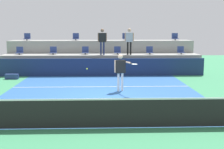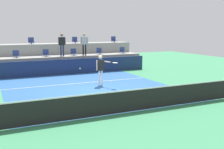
# 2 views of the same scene
# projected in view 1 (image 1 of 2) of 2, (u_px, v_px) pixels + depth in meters

# --- Properties ---
(ground_plane) EXTENTS (40.00, 40.00, 0.00)m
(ground_plane) POSITION_uv_depth(u_px,v_px,m) (101.00, 98.00, 12.89)
(ground_plane) COLOR #388456
(court_inner_paint) EXTENTS (9.00, 10.00, 0.01)m
(court_inner_paint) POSITION_uv_depth(u_px,v_px,m) (101.00, 93.00, 13.87)
(court_inner_paint) COLOR #285693
(court_inner_paint) RESTS_ON ground_plane
(court_service_line) EXTENTS (9.00, 0.06, 0.00)m
(court_service_line) POSITION_uv_depth(u_px,v_px,m) (101.00, 87.00, 15.26)
(court_service_line) COLOR white
(court_service_line) RESTS_ON ground_plane
(tennis_net) EXTENTS (10.48, 0.08, 1.07)m
(tennis_net) POSITION_uv_depth(u_px,v_px,m) (101.00, 112.00, 8.86)
(tennis_net) COLOR black
(tennis_net) RESTS_ON ground_plane
(sponsor_backboard) EXTENTS (13.00, 0.16, 1.10)m
(sponsor_backboard) POSITION_uv_depth(u_px,v_px,m) (101.00, 67.00, 18.73)
(sponsor_backboard) COLOR navy
(sponsor_backboard) RESTS_ON ground_plane
(seating_tier_lower) EXTENTS (13.00, 1.80, 1.25)m
(seating_tier_lower) POSITION_uv_depth(u_px,v_px,m) (101.00, 64.00, 20.00)
(seating_tier_lower) COLOR gray
(seating_tier_lower) RESTS_ON ground_plane
(seating_tier_upper) EXTENTS (13.00, 1.80, 2.10)m
(seating_tier_upper) POSITION_uv_depth(u_px,v_px,m) (101.00, 55.00, 21.71)
(seating_tier_upper) COLOR gray
(seating_tier_upper) RESTS_ON ground_plane
(stadium_chair_lower_far_left) EXTENTS (0.44, 0.40, 0.52)m
(stadium_chair_lower_far_left) POSITION_uv_depth(u_px,v_px,m) (19.00, 51.00, 19.61)
(stadium_chair_lower_far_left) COLOR #2D2D33
(stadium_chair_lower_far_left) RESTS_ON seating_tier_lower
(stadium_chair_lower_left) EXTENTS (0.44, 0.40, 0.52)m
(stadium_chair_lower_left) POSITION_uv_depth(u_px,v_px,m) (53.00, 51.00, 19.69)
(stadium_chair_lower_left) COLOR #2D2D33
(stadium_chair_lower_left) RESTS_ON seating_tier_lower
(stadium_chair_lower_mid_left) EXTENTS (0.44, 0.40, 0.52)m
(stadium_chair_lower_mid_left) POSITION_uv_depth(u_px,v_px,m) (85.00, 51.00, 19.77)
(stadium_chair_lower_mid_left) COLOR #2D2D33
(stadium_chair_lower_mid_left) RESTS_ON seating_tier_lower
(stadium_chair_lower_mid_right) EXTENTS (0.44, 0.40, 0.52)m
(stadium_chair_lower_mid_right) POSITION_uv_depth(u_px,v_px,m) (117.00, 51.00, 19.84)
(stadium_chair_lower_mid_right) COLOR #2D2D33
(stadium_chair_lower_mid_right) RESTS_ON seating_tier_lower
(stadium_chair_lower_right) EXTENTS (0.44, 0.40, 0.52)m
(stadium_chair_lower_right) POSITION_uv_depth(u_px,v_px,m) (150.00, 51.00, 19.92)
(stadium_chair_lower_right) COLOR #2D2D33
(stadium_chair_lower_right) RESTS_ON seating_tier_lower
(stadium_chair_lower_far_right) EXTENTS (0.44, 0.40, 0.52)m
(stadium_chair_lower_far_right) POSITION_uv_depth(u_px,v_px,m) (181.00, 51.00, 20.00)
(stadium_chair_lower_far_right) COLOR #2D2D33
(stadium_chair_lower_far_right) RESTS_ON seating_tier_lower
(stadium_chair_upper_far_left) EXTENTS (0.44, 0.40, 0.52)m
(stadium_chair_upper_far_left) POSITION_uv_depth(u_px,v_px,m) (27.00, 37.00, 21.26)
(stadium_chair_upper_far_left) COLOR #2D2D33
(stadium_chair_upper_far_left) RESTS_ON seating_tier_upper
(stadium_chair_upper_left) EXTENTS (0.44, 0.40, 0.52)m
(stadium_chair_upper_left) POSITION_uv_depth(u_px,v_px,m) (76.00, 37.00, 21.39)
(stadium_chair_upper_left) COLOR #2D2D33
(stadium_chair_upper_left) RESTS_ON seating_tier_upper
(stadium_chair_upper_right) EXTENTS (0.44, 0.40, 0.52)m
(stadium_chair_upper_right) POSITION_uv_depth(u_px,v_px,m) (125.00, 37.00, 21.51)
(stadium_chair_upper_right) COLOR #2D2D33
(stadium_chair_upper_right) RESTS_ON seating_tier_upper
(stadium_chair_upper_far_right) EXTENTS (0.44, 0.40, 0.52)m
(stadium_chair_upper_far_right) POSITION_uv_depth(u_px,v_px,m) (175.00, 37.00, 21.64)
(stadium_chair_upper_far_right) COLOR #2D2D33
(stadium_chair_upper_far_right) RESTS_ON seating_tier_upper
(tennis_player) EXTENTS (1.05, 1.14, 1.77)m
(tennis_player) POSITION_uv_depth(u_px,v_px,m) (121.00, 68.00, 14.04)
(tennis_player) COLOR white
(tennis_player) RESTS_ON ground_plane
(spectator_in_grey) EXTENTS (0.59, 0.25, 1.69)m
(spectator_in_grey) POSITION_uv_depth(u_px,v_px,m) (102.00, 39.00, 19.30)
(spectator_in_grey) COLOR navy
(spectator_in_grey) RESTS_ON seating_tier_lower
(spectator_in_white) EXTENTS (0.60, 0.25, 1.71)m
(spectator_in_white) POSITION_uv_depth(u_px,v_px,m) (129.00, 39.00, 19.37)
(spectator_in_white) COLOR black
(spectator_in_white) RESTS_ON seating_tier_lower
(tennis_ball) EXTENTS (0.07, 0.07, 0.07)m
(tennis_ball) POSITION_uv_depth(u_px,v_px,m) (87.00, 69.00, 13.10)
(tennis_ball) COLOR #CCE033
(equipment_bag) EXTENTS (0.76, 0.28, 0.30)m
(equipment_bag) POSITION_uv_depth(u_px,v_px,m) (12.00, 77.00, 17.57)
(equipment_bag) COLOR navy
(equipment_bag) RESTS_ON ground_plane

